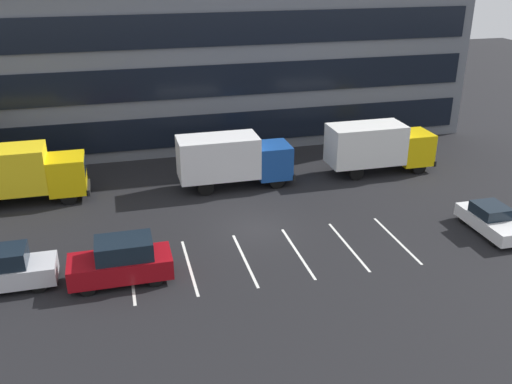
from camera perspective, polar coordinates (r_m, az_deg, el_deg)
The scene contains 9 objects.
ground_plane at distance 31.80m, azimuth -0.02°, elevation -3.69°, with size 120.00×120.00×0.00m, color black.
office_building at distance 46.25m, azimuth -5.84°, elevation 16.46°, with size 41.82×10.23×18.00m.
lot_markings at distance 29.09m, azimuth 1.57°, elevation -6.45°, with size 14.14×5.40×0.01m.
box_truck_blue at distance 36.70m, azimuth -2.38°, elevation 3.39°, with size 7.44×2.46×3.45m.
box_truck_yellow_all at distance 37.14m, azimuth -22.75°, elevation 1.86°, with size 7.63×2.53×3.54m.
box_truck_yellow at distance 40.01m, azimuth 12.17°, elevation 4.60°, with size 7.48×2.48×3.47m.
suv_maroon at distance 27.31m, azimuth -13.35°, elevation -6.78°, with size 4.75×2.01×2.15m.
sedan_white at distance 33.67m, azimuth 22.54°, elevation -2.61°, with size 1.81×4.33×1.55m.
suv_silver at distance 28.52m, azimuth -23.91°, elevation -7.12°, with size 4.36×1.85×1.97m.
Camera 1 is at (-7.10, -27.42, 14.45)m, focal length 39.83 mm.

